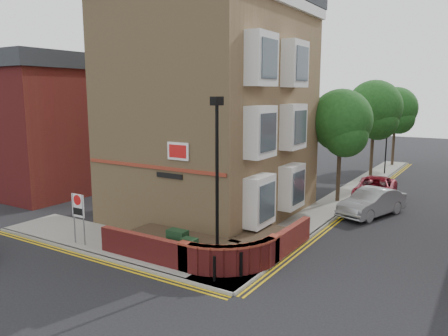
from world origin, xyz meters
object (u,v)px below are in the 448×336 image
utility_cabinet_large (178,245)px  silver_car_near (372,202)px  lamppost (217,185)px  zone_sign (78,210)px

utility_cabinet_large → silver_car_near: (4.76, 10.83, 0.01)m
lamppost → silver_car_near: bearing=75.3°
utility_cabinet_large → zone_sign: (-4.70, -0.80, 0.92)m
lamppost → silver_car_near: (2.86, 10.93, -2.61)m
utility_cabinet_large → lamppost: bearing=-3.0°
lamppost → zone_sign: 6.85m
lamppost → silver_car_near: 11.60m
lamppost → zone_sign: lamppost is taller
lamppost → utility_cabinet_large: size_ratio=5.25×
utility_cabinet_large → silver_car_near: bearing=66.3°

